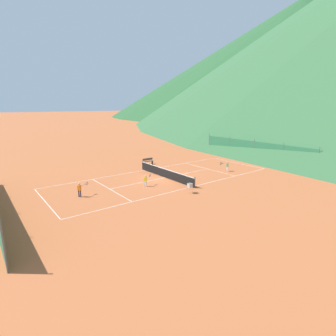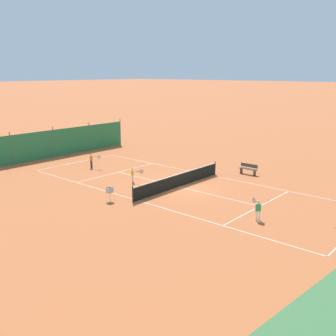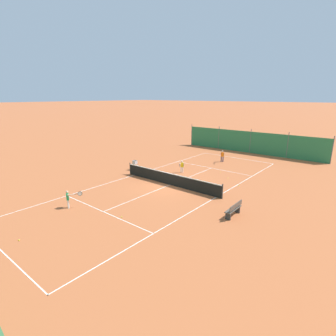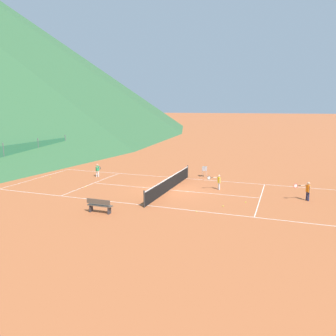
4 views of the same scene
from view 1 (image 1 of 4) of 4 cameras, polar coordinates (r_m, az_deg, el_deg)
ground_plane at (r=27.86m, az=-0.58°, el=-2.11°), size 600.00×600.00×0.00m
court_line_markings at (r=27.85m, az=-0.58°, el=-2.11°), size 8.25×23.85×0.01m
tennis_net at (r=27.72m, az=-0.58°, el=-1.12°), size 9.18×0.08×1.06m
windscreen_fence_far at (r=38.68m, az=18.15°, el=3.64°), size 17.28×0.08×2.90m
player_near_service at (r=23.16m, az=-18.65°, el=-4.27°), size 0.51×1.04×1.23m
player_far_baseline at (r=24.85m, az=-4.90°, el=-2.56°), size 0.49×0.95×1.10m
player_far_service at (r=31.16m, az=12.72°, el=0.51°), size 0.76×0.82×1.13m
tennis_ball_by_net_right at (r=32.83m, az=6.57°, el=0.28°), size 0.07×0.07×0.07m
tennis_ball_service_box at (r=26.24m, az=-12.33°, el=-3.35°), size 0.07×0.07×0.07m
tennis_ball_far_corner at (r=35.10m, az=14.45°, el=0.81°), size 0.07×0.07×0.07m
tennis_ball_near_corner at (r=29.78m, az=-10.50°, el=-1.24°), size 0.07×0.07×0.07m
tennis_ball_by_net_left at (r=27.89m, az=-11.30°, el=-2.29°), size 0.07×0.07×0.07m
ball_hopper at (r=22.96m, az=4.76°, el=-3.89°), size 0.36×0.36×0.89m
courtside_bench at (r=33.90m, az=-4.35°, el=1.48°), size 0.36×1.50×0.84m
alpine_chalet at (r=61.47m, az=27.77°, el=10.46°), size 13.00×10.00×11.20m
mountain_west_ridge at (r=224.22m, az=26.42°, el=20.55°), size 266.57×266.57×79.77m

